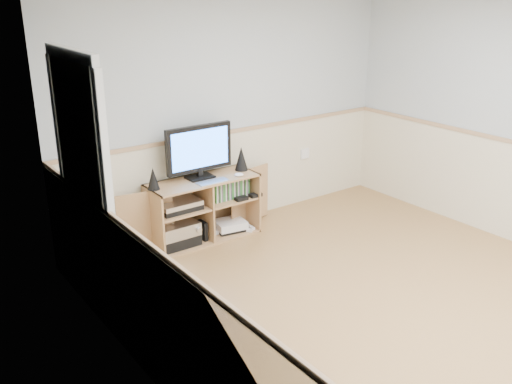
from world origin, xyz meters
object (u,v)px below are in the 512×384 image
media_cabinet (201,207)px  keyboard (213,182)px  monitor (199,150)px  game_consoles (229,226)px

media_cabinet → keyboard: 0.38m
monitor → game_consoles: bearing=-11.6°
keyboard → media_cabinet: bearing=99.0°
monitor → keyboard: 0.35m
media_cabinet → monitor: (0.00, -0.00, 0.61)m
keyboard → game_consoles: keyboard is taller
media_cabinet → game_consoles: size_ratio=3.90×
monitor → keyboard: bearing=-80.3°
monitor → game_consoles: monitor is taller
media_cabinet → game_consoles: 0.40m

